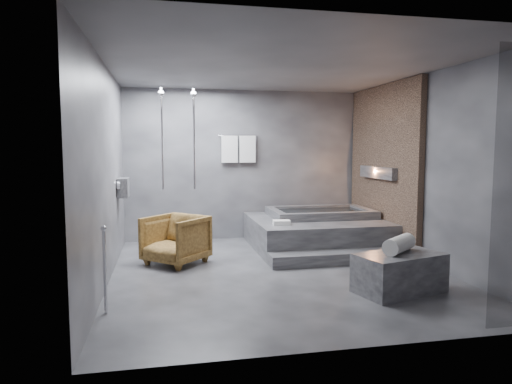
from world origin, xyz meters
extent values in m
plane|color=#2D2D2F|center=(0.00, 0.00, 0.00)|extent=(5.00, 5.00, 0.00)
cube|color=#4B4B4E|center=(0.00, 0.00, 2.80)|extent=(4.50, 5.00, 0.04)
cube|color=#37373C|center=(0.00, 2.50, 1.40)|extent=(4.50, 0.04, 2.80)
cube|color=#37373C|center=(0.00, -2.50, 1.40)|extent=(4.50, 0.04, 2.80)
cube|color=#37373C|center=(-2.25, 0.00, 1.40)|extent=(0.04, 5.00, 2.80)
cube|color=#37373C|center=(2.25, 0.00, 1.40)|extent=(0.04, 5.00, 2.80)
cube|color=#977358|center=(2.19, 1.25, 1.40)|extent=(0.10, 2.40, 2.78)
cube|color=#FF9938|center=(2.11, 1.25, 1.30)|extent=(0.14, 1.20, 0.20)
cube|color=gray|center=(-2.16, 1.40, 1.10)|extent=(0.16, 0.42, 0.30)
imported|color=beige|center=(-2.15, 1.30, 1.05)|extent=(0.08, 0.08, 0.21)
imported|color=beige|center=(-2.15, 1.50, 1.03)|extent=(0.07, 0.07, 0.15)
cylinder|color=silver|center=(-1.00, 2.05, 1.90)|extent=(0.04, 0.04, 1.80)
cylinder|color=silver|center=(-1.55, 2.05, 1.90)|extent=(0.04, 0.04, 1.80)
cylinder|color=silver|center=(-0.15, 2.44, 1.95)|extent=(0.75, 0.02, 0.02)
cube|color=white|center=(-0.32, 2.42, 1.70)|extent=(0.30, 0.06, 0.50)
cube|color=white|center=(0.02, 2.42, 1.70)|extent=(0.30, 0.06, 0.50)
cylinder|color=silver|center=(-2.15, -1.20, 0.45)|extent=(0.04, 0.04, 0.90)
cube|color=#323235|center=(1.05, 1.45, 0.25)|extent=(2.20, 2.00, 0.50)
cube|color=#323235|center=(1.05, 0.27, 0.09)|extent=(2.20, 0.36, 0.18)
cube|color=#333235|center=(1.21, -1.15, 0.23)|extent=(1.15, 0.83, 0.47)
imported|color=#452D11|center=(-1.38, 0.76, 0.36)|extent=(1.11, 1.11, 0.73)
cylinder|color=white|center=(1.23, -1.09, 0.57)|extent=(0.56, 0.51, 0.20)
cube|color=silver|center=(0.30, 0.94, 0.54)|extent=(0.29, 0.23, 0.07)
camera|label=1|loc=(-1.54, -6.03, 1.72)|focal=32.00mm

